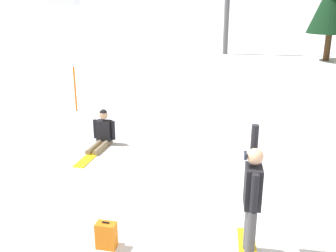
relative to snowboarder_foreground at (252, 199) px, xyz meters
The scene contains 4 objects.
snowboarder_foreground is the anchor object (origin of this frame).
snowboarder_midground 5.66m from the snowboarder_foreground, 136.58° to the left, with size 0.63×1.81×0.98m.
backpack_orange 2.37m from the snowboarder_foreground, behind, with size 0.33×0.27×0.47m.
trail_marker_pole 9.35m from the snowboarder_foreground, 132.70° to the left, with size 0.06×0.06×1.56m, color orange.
Camera 1 is at (0.61, -5.14, 3.85)m, focal length 42.21 mm.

